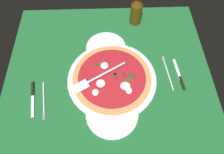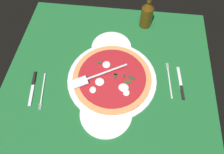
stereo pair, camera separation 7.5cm
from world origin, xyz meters
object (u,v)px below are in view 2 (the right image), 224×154
object	(u,v)px
pizza	(112,78)
pizza_server	(98,75)
dinner_plate_right	(106,113)
beer_bottle	(147,13)
place_setting_far	(175,83)
place_setting_near	(38,88)
dinner_plate_left	(111,47)

from	to	relation	value
pizza	pizza_server	distance (cm)	6.98
dinner_plate_right	beer_bottle	xyz separation A→B (cm)	(-56.81, 15.56, 8.72)
pizza	place_setting_far	xyz separation A→B (cm)	(-1.03, 31.37, -1.18)
place_setting_near	beer_bottle	distance (cm)	70.19
pizza_server	place_setting_near	size ratio (longest dim) A/B	1.27
place_setting_near	dinner_plate_right	bearing A→B (deg)	66.99
pizza	place_setting_near	bearing A→B (deg)	-74.99
pizza_server	place_setting_far	distance (cm)	38.10
dinner_plate_right	place_setting_far	xyz separation A→B (cm)	(-19.19, 31.92, -0.14)
dinner_plate_right	place_setting_near	xyz separation A→B (cm)	(-8.69, -34.77, -0.14)
place_setting_near	beer_bottle	world-z (taller)	beer_bottle
pizza	place_setting_near	distance (cm)	36.59
dinner_plate_right	place_setting_near	bearing A→B (deg)	-104.03
dinner_plate_right	place_setting_near	size ratio (longest dim) A/B	1.16
pizza_server	beer_bottle	world-z (taller)	beer_bottle
dinner_plate_right	pizza_server	xyz separation A→B (cm)	(-17.46, -5.97, 3.43)
pizza	place_setting_far	bearing A→B (deg)	91.88
dinner_plate_left	place_setting_far	distance (cm)	38.74
pizza	place_setting_near	size ratio (longest dim) A/B	1.90
dinner_plate_left	dinner_plate_right	bearing A→B (deg)	3.12
dinner_plate_right	pizza_server	size ratio (longest dim) A/B	0.92
place_setting_near	beer_bottle	size ratio (longest dim) A/B	0.86
place_setting_near	pizza_server	bearing A→B (deg)	97.96
dinner_plate_left	pizza	xyz separation A→B (cm)	(19.64, 2.61, 1.04)
place_setting_near	place_setting_far	world-z (taller)	same
dinner_plate_right	beer_bottle	distance (cm)	59.54
dinner_plate_left	pizza_server	bearing A→B (deg)	-10.90
place_setting_far	dinner_plate_left	bearing A→B (deg)	55.74
pizza	beer_bottle	distance (cm)	42.17
pizza	pizza_server	size ratio (longest dim) A/B	1.50
place_setting_far	beer_bottle	size ratio (longest dim) A/B	0.85
dinner_plate_right	dinner_plate_left	bearing A→B (deg)	-176.88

